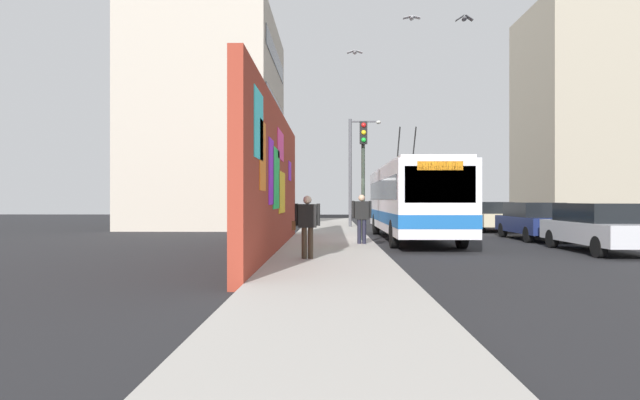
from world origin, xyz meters
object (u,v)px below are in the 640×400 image
parked_car_silver (598,226)px  parked_car_navy (533,220)px  traffic_light (363,161)px  city_bus (412,199)px  pedestrian_near_wall (307,222)px  street_lamp (354,164)px  parked_car_champagne (490,216)px  parked_car_red (462,213)px  pedestrian_at_curb (362,215)px

parked_car_silver → parked_car_navy: bearing=0.0°
traffic_light → city_bus: bearing=-45.9°
parked_car_silver → traffic_light: traffic_light is taller
pedestrian_near_wall → street_lamp: (16.63, -1.98, 2.63)m
parked_car_silver → parked_car_champagne: bearing=0.0°
parked_car_red → street_lamp: 8.81m
pedestrian_at_curb → parked_car_silver: bearing=-100.8°
traffic_light → street_lamp: (10.40, -0.12, 0.57)m
street_lamp → pedestrian_near_wall: bearing=173.2°
pedestrian_at_curb → traffic_light: 2.50m
pedestrian_near_wall → traffic_light: traffic_light is taller
parked_car_silver → traffic_light: 8.24m
city_bus → parked_car_navy: bearing=-85.6°
parked_car_navy → traffic_light: 8.10m
city_bus → parked_car_red: (12.43, -5.20, -0.90)m
parked_car_silver → parked_car_navy: size_ratio=1.06×
parked_car_champagne → pedestrian_near_wall: size_ratio=2.61×
parked_car_red → pedestrian_at_curb: size_ratio=2.85×
traffic_light → parked_car_champagne: bearing=-40.8°
pedestrian_at_curb → pedestrian_near_wall: bearing=160.1°
parked_car_champagne → street_lamp: 8.02m
parked_car_navy → street_lamp: (7.92, 7.23, 2.91)m
parked_car_champagne → parked_car_red: bearing=0.0°
parked_car_red → street_lamp: size_ratio=0.79×
parked_car_silver → street_lamp: street_lamp is taller
parked_car_silver → traffic_light: bearing=68.4°
parked_car_navy → pedestrian_at_curb: 8.49m
traffic_light → street_lamp: bearing=-0.7°
city_bus → pedestrian_at_curb: bearing=147.2°
city_bus → street_lamp: size_ratio=1.85×
pedestrian_at_curb → pedestrian_near_wall: size_ratio=1.04×
parked_car_champagne → pedestrian_near_wall: pedestrian_near_wall is taller
traffic_light → street_lamp: size_ratio=0.73×
traffic_light → street_lamp: 10.41m
parked_car_navy → pedestrian_at_curb: (-3.97, 7.50, 0.33)m
city_bus → parked_car_red: 13.51m
city_bus → pedestrian_near_wall: (-8.31, 4.01, -0.63)m
parked_car_navy → parked_car_red: size_ratio=0.95×
parked_car_red → street_lamp: street_lamp is taller
parked_car_silver → parked_car_red: size_ratio=1.00×
parked_car_silver → parked_car_champagne: 11.44m
parked_car_navy → pedestrian_near_wall: 12.68m
parked_car_champagne → pedestrian_at_curb: (-10.01, 7.50, 0.33)m
street_lamp → parked_car_silver: bearing=-151.5°
parked_car_navy → parked_car_silver: bearing=-180.0°
city_bus → parked_car_red: bearing=-22.7°
pedestrian_near_wall → traffic_light: 6.82m
parked_car_red → pedestrian_at_curb: pedestrian_at_curb is taller
parked_car_red → traffic_light: size_ratio=1.09×
city_bus → parked_car_navy: (0.40, -5.20, -0.91)m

